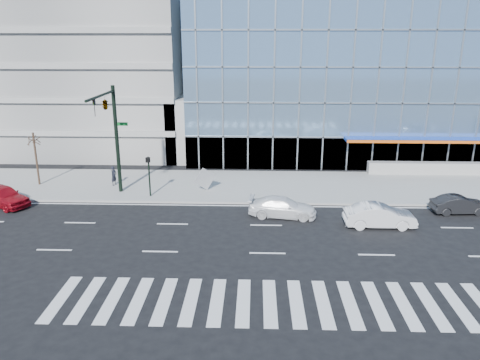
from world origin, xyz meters
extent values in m
plane|color=black|center=(0.00, 0.00, 0.00)|extent=(160.00, 160.00, 0.00)
cube|color=gray|center=(0.00, 8.00, 0.07)|extent=(120.00, 8.00, 0.15)
cube|color=#779FC6|center=(14.00, 26.00, 7.50)|extent=(42.00, 26.00, 15.00)
cube|color=gray|center=(-20.00, 26.00, 10.00)|extent=(24.00, 24.00, 20.00)
cube|color=gray|center=(-6.00, 18.00, 3.00)|extent=(6.00, 8.00, 6.00)
cylinder|color=black|center=(-11.00, 6.00, 4.15)|extent=(0.28, 0.28, 8.00)
cylinder|color=black|center=(-11.00, 3.20, 7.75)|extent=(0.18, 5.60, 0.18)
imported|color=black|center=(-11.00, 1.80, 7.15)|extent=(0.18, 0.22, 1.10)
imported|color=black|center=(-11.00, 4.00, 7.15)|extent=(0.48, 2.24, 0.90)
cube|color=#0C591E|center=(-10.55, 6.00, 5.35)|extent=(0.90, 0.05, 0.25)
cylinder|color=black|center=(-8.50, 5.00, 1.65)|extent=(0.12, 0.12, 3.00)
cube|color=black|center=(-8.50, 4.85, 2.95)|extent=(0.30, 0.25, 0.35)
cylinder|color=#332319|center=(-18.00, 7.50, 2.25)|extent=(0.16, 0.16, 4.20)
ellipsoid|color=#332319|center=(-18.00, 7.50, 3.93)|extent=(1.10, 1.10, 0.90)
imported|color=white|center=(1.11, 1.58, 0.65)|extent=(4.69, 2.37, 1.31)
imported|color=silver|center=(7.11, 0.05, 0.73)|extent=(4.42, 1.56, 1.46)
imported|color=black|center=(13.11, 2.57, 0.61)|extent=(3.82, 1.57, 1.23)
imported|color=maroon|center=(-18.50, 2.95, 0.74)|extent=(4.66, 3.66, 1.49)
imported|color=black|center=(-11.94, 7.52, 0.92)|extent=(0.55, 0.66, 1.54)
cube|color=#A4A4A4|center=(-4.57, 6.46, 1.06)|extent=(1.64, 0.89, 1.81)
camera|label=1|loc=(-0.72, -27.59, 11.55)|focal=35.00mm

